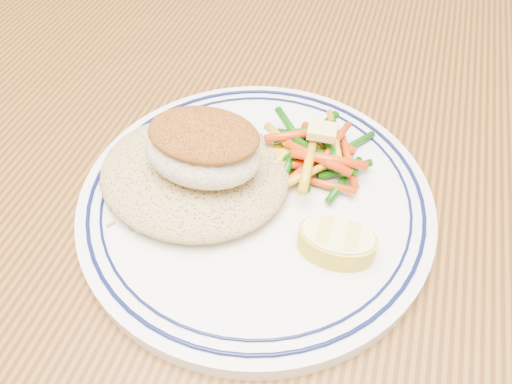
% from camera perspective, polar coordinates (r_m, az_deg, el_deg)
% --- Properties ---
extents(dining_table, '(1.50, 0.90, 0.75)m').
position_cam_1_polar(dining_table, '(0.51, 0.91, -4.86)').
color(dining_table, '#4A2A0E').
rests_on(dining_table, ground).
extents(plate, '(0.28, 0.28, 0.02)m').
position_cam_1_polar(plate, '(0.40, 0.00, -0.98)').
color(plate, white).
rests_on(plate, dining_table).
extents(rice_pilaf, '(0.15, 0.13, 0.03)m').
position_cam_1_polar(rice_pilaf, '(0.40, -7.09, 2.44)').
color(rice_pilaf, '#A08550').
rests_on(rice_pilaf, plate).
extents(fish_fillet, '(0.09, 0.06, 0.04)m').
position_cam_1_polar(fish_fillet, '(0.37, -6.05, 5.03)').
color(fish_fillet, beige).
rests_on(fish_fillet, rice_pilaf).
extents(vegetable_pile, '(0.11, 0.11, 0.03)m').
position_cam_1_polar(vegetable_pile, '(0.41, 6.35, 4.48)').
color(vegetable_pile, '#0E4E09').
rests_on(vegetable_pile, plate).
extents(butter_pat, '(0.02, 0.02, 0.01)m').
position_cam_1_polar(butter_pat, '(0.40, 7.56, 6.91)').
color(butter_pat, '#F1D175').
rests_on(butter_pat, vegetable_pile).
extents(lemon_wedge, '(0.06, 0.05, 0.02)m').
position_cam_1_polar(lemon_wedge, '(0.36, 9.22, -5.55)').
color(lemon_wedge, yellow).
rests_on(lemon_wedge, plate).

